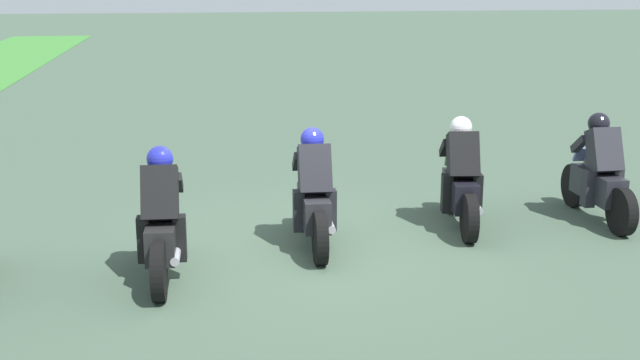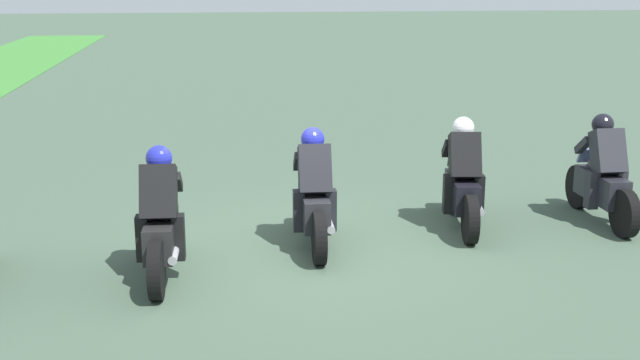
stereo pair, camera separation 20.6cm
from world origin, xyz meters
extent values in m
plane|color=#415644|center=(0.00, 0.00, 0.00)|extent=(120.00, 120.00, 0.00)
cylinder|color=black|center=(1.42, -4.07, 0.32)|extent=(0.64, 0.15, 0.64)
cylinder|color=black|center=(0.02, -4.09, 0.32)|extent=(0.64, 0.15, 0.64)
cube|color=#222229|center=(0.72, -4.08, 0.50)|extent=(1.10, 0.33, 0.40)
ellipsoid|color=#222229|center=(0.82, -4.08, 0.80)|extent=(0.48, 0.31, 0.24)
cube|color=red|center=(0.21, -4.09, 0.52)|extent=(0.06, 0.16, 0.08)
cylinder|color=#A5A5AD|center=(0.37, -4.24, 0.37)|extent=(0.42, 0.10, 0.10)
cube|color=#24242B|center=(0.62, -4.08, 1.02)|extent=(0.49, 0.41, 0.66)
sphere|color=black|center=(0.84, -4.08, 1.36)|extent=(0.30, 0.30, 0.30)
cube|color=slate|center=(1.22, -4.07, 0.84)|extent=(0.16, 0.26, 0.23)
cube|color=#24242B|center=(0.59, -3.88, 0.50)|extent=(0.18, 0.14, 0.52)
cube|color=#24242B|center=(0.60, -4.28, 0.50)|extent=(0.18, 0.14, 0.52)
cube|color=#24242B|center=(0.99, -3.90, 1.04)|extent=(0.39, 0.10, 0.31)
cube|color=#24242B|center=(1.00, -4.26, 1.04)|extent=(0.39, 0.10, 0.31)
cylinder|color=black|center=(1.40, -2.17, 0.32)|extent=(0.65, 0.22, 0.64)
cylinder|color=black|center=(0.01, -2.00, 0.32)|extent=(0.65, 0.22, 0.64)
cube|color=black|center=(0.70, -2.08, 0.50)|extent=(1.13, 0.45, 0.40)
ellipsoid|color=black|center=(0.80, -2.10, 0.80)|extent=(0.51, 0.36, 0.24)
cube|color=red|center=(0.19, -2.02, 0.52)|extent=(0.08, 0.17, 0.08)
cylinder|color=#A5A5AD|center=(0.33, -2.20, 0.37)|extent=(0.43, 0.15, 0.10)
cube|color=black|center=(0.60, -2.07, 1.02)|extent=(0.53, 0.46, 0.66)
sphere|color=silver|center=(0.82, -2.10, 1.36)|extent=(0.33, 0.33, 0.30)
cube|color=#56904F|center=(1.20, -2.14, 0.84)|extent=(0.18, 0.28, 0.23)
cube|color=black|center=(0.61, -1.87, 0.50)|extent=(0.20, 0.16, 0.52)
cube|color=black|center=(0.56, -2.27, 0.50)|extent=(0.20, 0.16, 0.52)
cube|color=black|center=(1.00, -1.94, 1.04)|extent=(0.39, 0.15, 0.31)
cube|color=black|center=(0.96, -2.30, 1.04)|extent=(0.39, 0.15, 0.31)
cylinder|color=black|center=(0.87, -0.01, 0.32)|extent=(0.64, 0.15, 0.64)
cylinder|color=black|center=(-0.53, 0.02, 0.32)|extent=(0.64, 0.15, 0.64)
cube|color=#27272B|center=(0.17, 0.00, 0.50)|extent=(1.11, 0.34, 0.40)
ellipsoid|color=#27272B|center=(0.27, 0.00, 0.80)|extent=(0.49, 0.31, 0.24)
cube|color=red|center=(-0.34, 0.01, 0.52)|extent=(0.06, 0.16, 0.08)
cylinder|color=#A5A5AD|center=(-0.18, -0.15, 0.37)|extent=(0.42, 0.11, 0.10)
cube|color=black|center=(0.07, 0.00, 1.02)|extent=(0.49, 0.41, 0.66)
sphere|color=#2329B1|center=(0.29, 0.00, 1.36)|extent=(0.31, 0.31, 0.30)
cube|color=teal|center=(0.67, -0.01, 0.84)|extent=(0.16, 0.26, 0.23)
cube|color=black|center=(0.06, 0.20, 0.50)|extent=(0.18, 0.14, 0.52)
cube|color=black|center=(0.05, -0.20, 0.50)|extent=(0.18, 0.14, 0.52)
cube|color=black|center=(0.46, 0.18, 1.04)|extent=(0.39, 0.11, 0.31)
cube|color=black|center=(0.45, -0.18, 1.04)|extent=(0.39, 0.11, 0.31)
cylinder|color=black|center=(-0.01, 1.83, 0.32)|extent=(0.64, 0.16, 0.64)
cylinder|color=black|center=(-1.41, 1.87, 0.32)|extent=(0.64, 0.16, 0.64)
cube|color=black|center=(-0.71, 1.85, 0.50)|extent=(1.11, 0.35, 0.40)
ellipsoid|color=black|center=(-0.61, 1.84, 0.80)|extent=(0.49, 0.31, 0.24)
cube|color=red|center=(-1.22, 1.86, 0.52)|extent=(0.06, 0.16, 0.08)
cylinder|color=#A5A5AD|center=(-1.06, 1.70, 0.37)|extent=(0.42, 0.11, 0.10)
cube|color=black|center=(-0.81, 1.85, 1.02)|extent=(0.49, 0.41, 0.66)
sphere|color=#2329B1|center=(-0.59, 1.84, 1.36)|extent=(0.31, 0.31, 0.30)
cube|color=slate|center=(-0.21, 1.83, 0.84)|extent=(0.16, 0.26, 0.23)
cube|color=black|center=(-0.82, 2.05, 0.50)|extent=(0.18, 0.14, 0.52)
cube|color=black|center=(-0.83, 1.65, 0.50)|extent=(0.18, 0.14, 0.52)
cube|color=black|center=(-0.42, 2.02, 1.04)|extent=(0.39, 0.11, 0.31)
cube|color=black|center=(-0.43, 1.66, 1.04)|extent=(0.39, 0.11, 0.31)
camera|label=1|loc=(-9.82, 1.33, 3.43)|focal=46.51mm
camera|label=2|loc=(-9.84, 1.12, 3.43)|focal=46.51mm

